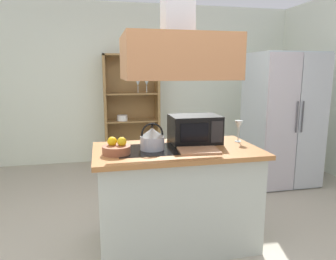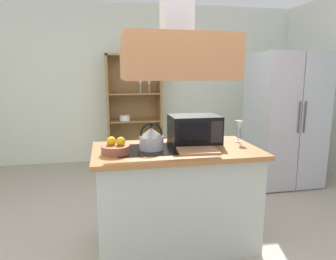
# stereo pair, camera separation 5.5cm
# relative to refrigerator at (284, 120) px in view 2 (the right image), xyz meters

# --- Properties ---
(ground_plane) EXTENTS (7.80, 7.80, 0.00)m
(ground_plane) POSITION_rel_refrigerator_xyz_m (-1.97, -1.31, -0.91)
(ground_plane) COLOR #A59B8A
(wall_back) EXTENTS (6.00, 0.12, 2.70)m
(wall_back) POSITION_rel_refrigerator_xyz_m (-1.97, 1.69, 0.44)
(wall_back) COLOR silver
(wall_back) RESTS_ON ground
(kitchen_island) EXTENTS (1.45, 0.81, 0.90)m
(kitchen_island) POSITION_rel_refrigerator_xyz_m (-1.83, -1.26, -0.45)
(kitchen_island) COLOR #B4BBAF
(kitchen_island) RESTS_ON ground
(range_hood) EXTENTS (0.90, 0.70, 1.20)m
(range_hood) POSITION_rel_refrigerator_xyz_m (-1.83, -1.26, 0.88)
(range_hood) COLOR #BB784A
(refrigerator) EXTENTS (0.90, 0.77, 1.82)m
(refrigerator) POSITION_rel_refrigerator_xyz_m (0.00, 0.00, 0.00)
(refrigerator) COLOR #B3C0C8
(refrigerator) RESTS_ON ground
(dish_cabinet) EXTENTS (0.92, 0.40, 1.85)m
(dish_cabinet) POSITION_rel_refrigerator_xyz_m (-1.95, 1.47, -0.09)
(dish_cabinet) COLOR olive
(dish_cabinet) RESTS_ON ground
(kettle) EXTENTS (0.21, 0.21, 0.23)m
(kettle) POSITION_rel_refrigerator_xyz_m (-2.05, -1.26, 0.09)
(kettle) COLOR #AFB4C1
(kettle) RESTS_ON kitchen_island
(cutting_board) EXTENTS (0.36, 0.27, 0.02)m
(cutting_board) POSITION_rel_refrigerator_xyz_m (-1.67, -1.40, 0.00)
(cutting_board) COLOR tan
(cutting_board) RESTS_ON kitchen_island
(microwave) EXTENTS (0.46, 0.35, 0.26)m
(microwave) POSITION_rel_refrigerator_xyz_m (-1.61, -1.07, 0.12)
(microwave) COLOR black
(microwave) RESTS_ON kitchen_island
(wine_glass_on_counter) EXTENTS (0.08, 0.08, 0.21)m
(wine_glass_on_counter) POSITION_rel_refrigerator_xyz_m (-1.19, -1.13, 0.14)
(wine_glass_on_counter) COLOR silver
(wine_glass_on_counter) RESTS_ON kitchen_island
(fruit_bowl) EXTENTS (0.23, 0.23, 0.14)m
(fruit_bowl) POSITION_rel_refrigerator_xyz_m (-2.36, -1.33, 0.04)
(fruit_bowl) COLOR brown
(fruit_bowl) RESTS_ON kitchen_island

